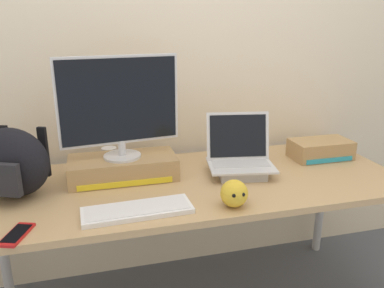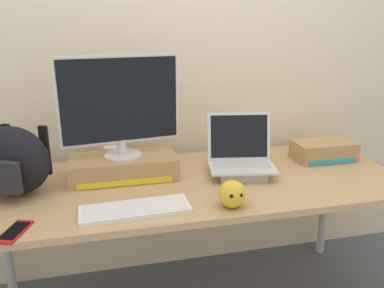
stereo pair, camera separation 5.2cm
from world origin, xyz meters
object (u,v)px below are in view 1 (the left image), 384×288
plush_toy (234,193)px  toner_box_yellow (123,168)px  toner_box_cyan (321,149)px  coffee_mug (110,156)px  messenger_backpack (11,163)px  cell_phone (17,234)px  open_laptop (240,163)px  external_keyboard (137,210)px  desktop_monitor (119,105)px

plush_toy → toner_box_yellow: bearing=134.5°
toner_box_cyan → coffee_mug: bearing=170.2°
toner_box_yellow → messenger_backpack: 0.48m
toner_box_yellow → messenger_backpack: messenger_backpack is taller
cell_phone → plush_toy: (0.82, 0.02, 0.05)m
plush_toy → toner_box_cyan: 0.79m
messenger_backpack → coffee_mug: size_ratio=3.19×
toner_box_yellow → open_laptop: bearing=-9.1°
external_keyboard → messenger_backpack: messenger_backpack is taller
messenger_backpack → cell_phone: 0.39m
toner_box_yellow → coffee_mug: size_ratio=4.24×
cell_phone → open_laptop: bearing=39.3°
open_laptop → external_keyboard: open_laptop is taller
open_laptop → plush_toy: bearing=-105.6°
toner_box_yellow → toner_box_cyan: size_ratio=1.57×
toner_box_yellow → open_laptop: 0.57m
coffee_mug → open_laptop: bearing=-25.7°
external_keyboard → toner_box_yellow: bearing=90.7°
external_keyboard → cell_phone: external_keyboard is taller
cell_phone → toner_box_cyan: 1.54m
toner_box_yellow → desktop_monitor: size_ratio=0.91×
toner_box_yellow → coffee_mug: (-0.05, 0.20, -0.01)m
desktop_monitor → open_laptop: (0.56, -0.09, -0.30)m
plush_toy → external_keyboard: bearing=173.7°
coffee_mug → messenger_backpack: bearing=-145.8°
messenger_backpack → plush_toy: size_ratio=3.36×
external_keyboard → coffee_mug: size_ratio=3.68×
messenger_backpack → plush_toy: (0.87, -0.33, -0.09)m
open_laptop → coffee_mug: open_laptop is taller
coffee_mug → toner_box_cyan: size_ratio=0.37×
toner_box_yellow → cell_phone: (-0.41, -0.43, -0.05)m
toner_box_yellow → external_keyboard: bearing=-86.9°
desktop_monitor → coffee_mug: (-0.05, 0.20, -0.31)m
toner_box_yellow → cell_phone: 0.60m
external_keyboard → plush_toy: plush_toy is taller
external_keyboard → coffee_mug: 0.58m
desktop_monitor → coffee_mug: desktop_monitor is taller
toner_box_yellow → desktop_monitor: (0.00, -0.00, 0.30)m
open_laptop → plush_toy: size_ratio=3.10×
external_keyboard → plush_toy: size_ratio=3.88×
open_laptop → toner_box_cyan: 0.52m
desktop_monitor → messenger_backpack: desktop_monitor is taller
external_keyboard → toner_box_cyan: bearing=17.5°
external_keyboard → coffee_mug: coffee_mug is taller
messenger_backpack → plush_toy: messenger_backpack is taller
toner_box_yellow → plush_toy: plush_toy is taller
cell_phone → toner_box_yellow: bearing=66.3°
desktop_monitor → toner_box_cyan: bearing=-6.9°
open_laptop → cell_phone: size_ratio=2.10×
open_laptop → toner_box_cyan: (0.51, 0.10, -0.01)m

